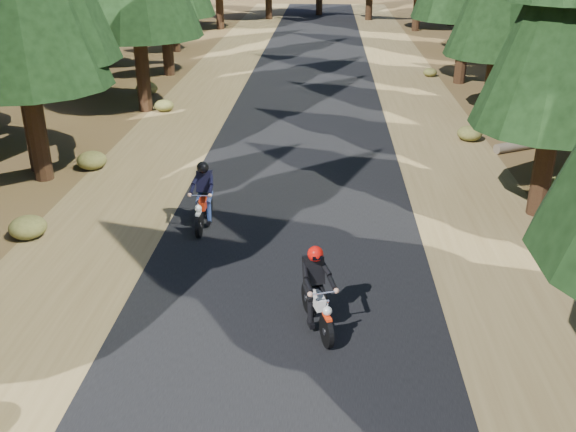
% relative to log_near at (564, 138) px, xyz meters
% --- Properties ---
extents(ground, '(120.00, 120.00, 0.00)m').
position_rel_log_near_xyz_m(ground, '(-8.71, -10.55, -0.16)').
color(ground, '#49351A').
rests_on(ground, ground).
extents(road, '(6.00, 100.00, 0.01)m').
position_rel_log_near_xyz_m(road, '(-8.71, -5.55, -0.15)').
color(road, black).
rests_on(road, ground).
extents(shoulder_l, '(3.20, 100.00, 0.01)m').
position_rel_log_near_xyz_m(shoulder_l, '(-13.31, -5.55, -0.16)').
color(shoulder_l, brown).
rests_on(shoulder_l, ground).
extents(shoulder_r, '(3.20, 100.00, 0.01)m').
position_rel_log_near_xyz_m(shoulder_r, '(-4.11, -5.55, -0.16)').
color(shoulder_r, brown).
rests_on(shoulder_r, ground).
extents(log_near, '(5.21, 2.95, 0.32)m').
position_rel_log_near_xyz_m(log_near, '(0.00, 0.00, 0.00)').
color(log_near, '#4C4233').
rests_on(log_near, ground).
extents(understory_shrubs, '(16.10, 29.60, 0.61)m').
position_rel_log_near_xyz_m(understory_shrubs, '(-7.25, -3.82, 0.11)').
color(understory_shrubs, '#474C1E').
rests_on(understory_shrubs, ground).
extents(rider_lead, '(1.03, 1.81, 1.54)m').
position_rel_log_near_xyz_m(rider_lead, '(-8.06, -11.47, 0.36)').
color(rider_lead, beige).
rests_on(rider_lead, road).
extents(rider_follow, '(0.56, 1.77, 1.58)m').
position_rel_log_near_xyz_m(rider_follow, '(-10.82, -7.31, 0.37)').
color(rider_follow, '#A4210A').
rests_on(rider_follow, road).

